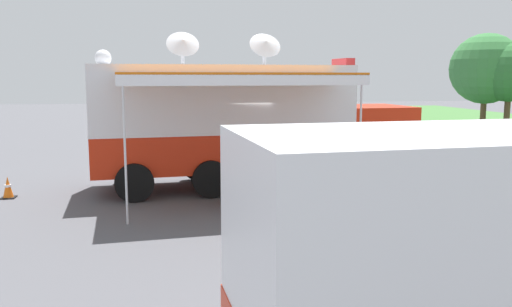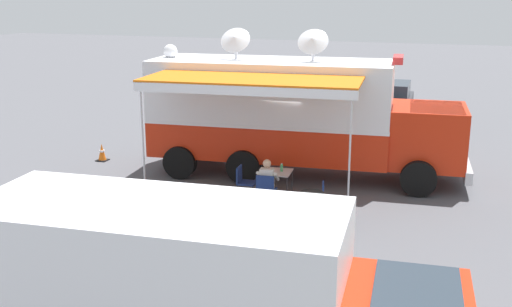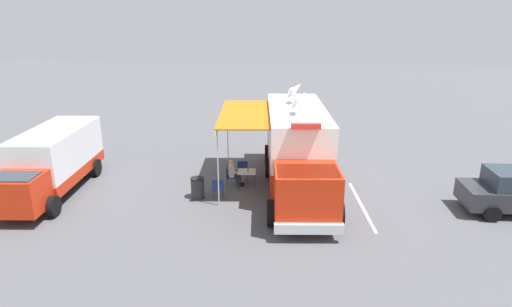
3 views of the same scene
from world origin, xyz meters
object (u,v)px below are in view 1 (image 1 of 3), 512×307
folding_chair_at_table (269,190)px  folding_table (265,177)px  water_bottle (269,170)px  folding_chair_spare_by_truck (332,191)px  folding_chair_beside_table (233,187)px  car_behind_truck (259,128)px  command_truck (247,120)px  seated_responder (267,183)px  traffic_cone (8,188)px  trash_bin (346,201)px

folding_chair_at_table → folding_table: bearing=177.2°
water_bottle → folding_chair_spare_by_truck: water_bottle is taller
folding_chair_beside_table → car_behind_truck: bearing=167.3°
folding_chair_beside_table → folding_chair_spare_by_truck: same height
water_bottle → car_behind_truck: size_ratio=0.05×
folding_table → car_behind_truck: (-10.86, 1.67, 0.21)m
command_truck → folding_table: (2.22, 0.11, -1.27)m
seated_responder → traffic_cone: 6.94m
traffic_cone → car_behind_truck: 12.37m
folding_chair_at_table → car_behind_truck: 11.79m
folding_chair_at_table → seated_responder: seated_responder is taller
folding_table → traffic_cone: 6.82m
folding_chair_beside_table → folding_chair_at_table: bearing=58.7°
folding_chair_at_table → traffic_cone: size_ratio=1.50×
folding_table → water_bottle: water_bottle is taller
car_behind_truck → folding_chair_beside_table: bearing=-12.7°
command_truck → trash_bin: bearing=20.9°
folding_table → folding_chair_at_table: bearing=-2.8°
folding_chair_at_table → seated_responder: (-0.19, -0.02, 0.14)m
folding_table → water_bottle: bearing=116.9°
folding_chair_at_table → traffic_cone: bearing=-110.7°
command_truck → traffic_cone: bearing=-85.2°
folding_chair_beside_table → traffic_cone: size_ratio=1.50×
folding_chair_spare_by_truck → trash_bin: (0.87, 0.05, -0.06)m
command_truck → folding_chair_spare_by_truck: size_ratio=11.11×
folding_table → car_behind_truck: 10.99m
folding_table → folding_chair_at_table: (0.80, -0.04, -0.16)m
folding_chair_spare_by_truck → trash_bin: bearing=3.4°
trash_bin → command_truck: bearing=-159.1°
seated_responder → traffic_cone: (-2.29, -6.54, -0.37)m
command_truck → traffic_cone: command_truck is taller
folding_chair_beside_table → folding_chair_spare_by_truck: size_ratio=1.00×
command_truck → car_behind_truck: 8.89m
command_truck → traffic_cone: size_ratio=16.67×
command_truck → seated_responder: (2.83, 0.06, -1.30)m
folding_table → folding_chair_beside_table: (0.31, -0.85, -0.16)m
folding_chair_spare_by_truck → folding_table: bearing=-127.0°
command_truck → folding_chair_at_table: bearing=1.4°
water_bottle → folding_chair_at_table: 0.94m
traffic_cone → car_behind_truck: (-9.19, 8.27, 0.60)m
folding_chair_spare_by_truck → car_behind_truck: 11.95m
folding_chair_beside_table → trash_bin: bearing=54.8°
folding_chair_at_table → traffic_cone: folding_chair_at_table is taller
command_truck → seated_responder: 3.11m
trash_bin → folding_chair_at_table: bearing=-127.1°
command_truck → trash_bin: 4.70m
folding_chair_at_table → folding_chair_spare_by_truck: bearing=79.4°
command_truck → folding_chair_spare_by_truck: bearing=25.0°
traffic_cone → folding_chair_beside_table: bearing=70.9°
traffic_cone → folding_table: bearing=75.7°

